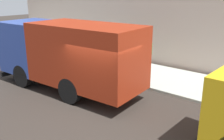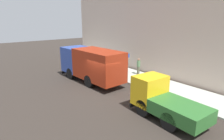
{
  "view_description": "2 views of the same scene",
  "coord_description": "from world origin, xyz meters",
  "px_view_note": "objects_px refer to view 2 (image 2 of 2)",
  "views": [
    {
      "loc": [
        -6.58,
        -6.11,
        4.4
      ],
      "look_at": [
        1.0,
        0.15,
        1.34
      ],
      "focal_mm": 40.63,
      "sensor_mm": 36.0,
      "label": 1
    },
    {
      "loc": [
        -8.43,
        -12.45,
        5.83
      ],
      "look_at": [
        1.54,
        0.41,
        1.43
      ],
      "focal_mm": 31.04,
      "sensor_mm": 36.0,
      "label": 2
    }
  ],
  "objects_px": {
    "small_flatbed_truck": "(163,100)",
    "street_sign_post": "(128,64)",
    "large_utility_truck": "(91,63)",
    "pedestrian_third": "(122,64)",
    "traffic_cone_orange": "(96,65)",
    "pedestrian_walking": "(123,63)",
    "pedestrian_standing": "(138,66)"
  },
  "relations": [
    {
      "from": "large_utility_truck",
      "to": "pedestrian_third",
      "type": "relative_size",
      "value": 4.34
    },
    {
      "from": "traffic_cone_orange",
      "to": "pedestrian_third",
      "type": "bearing_deg",
      "value": -72.24
    },
    {
      "from": "pedestrian_standing",
      "to": "pedestrian_third",
      "type": "bearing_deg",
      "value": 48.12
    },
    {
      "from": "pedestrian_standing",
      "to": "traffic_cone_orange",
      "type": "distance_m",
      "value": 5.44
    },
    {
      "from": "small_flatbed_truck",
      "to": "pedestrian_walking",
      "type": "distance_m",
      "value": 10.38
    },
    {
      "from": "small_flatbed_truck",
      "to": "pedestrian_third",
      "type": "relative_size",
      "value": 2.74
    },
    {
      "from": "pedestrian_standing",
      "to": "traffic_cone_orange",
      "type": "xyz_separation_m",
      "value": [
        -1.98,
        5.03,
        -0.57
      ]
    },
    {
      "from": "pedestrian_third",
      "to": "pedestrian_walking",
      "type": "bearing_deg",
      "value": -170.71
    },
    {
      "from": "pedestrian_walking",
      "to": "pedestrian_standing",
      "type": "distance_m",
      "value": 2.14
    },
    {
      "from": "traffic_cone_orange",
      "to": "street_sign_post",
      "type": "xyz_separation_m",
      "value": [
        -0.12,
        -5.68,
        1.17
      ]
    },
    {
      "from": "street_sign_post",
      "to": "large_utility_truck",
      "type": "bearing_deg",
      "value": 144.75
    },
    {
      "from": "small_flatbed_truck",
      "to": "street_sign_post",
      "type": "distance_m",
      "value": 7.14
    },
    {
      "from": "pedestrian_walking",
      "to": "pedestrian_standing",
      "type": "xyz_separation_m",
      "value": [
        0.34,
        -2.11,
        0.02
      ]
    },
    {
      "from": "small_flatbed_truck",
      "to": "pedestrian_standing",
      "type": "xyz_separation_m",
      "value": [
        5.12,
        7.1,
        -0.07
      ]
    },
    {
      "from": "traffic_cone_orange",
      "to": "large_utility_truck",
      "type": "bearing_deg",
      "value": -128.36
    },
    {
      "from": "traffic_cone_orange",
      "to": "street_sign_post",
      "type": "distance_m",
      "value": 5.8
    },
    {
      "from": "traffic_cone_orange",
      "to": "small_flatbed_truck",
      "type": "bearing_deg",
      "value": -104.5
    },
    {
      "from": "pedestrian_third",
      "to": "street_sign_post",
      "type": "distance_m",
      "value": 2.65
    },
    {
      "from": "small_flatbed_truck",
      "to": "street_sign_post",
      "type": "bearing_deg",
      "value": 66.97
    },
    {
      "from": "pedestrian_third",
      "to": "traffic_cone_orange",
      "type": "distance_m",
      "value": 3.62
    },
    {
      "from": "pedestrian_standing",
      "to": "street_sign_post",
      "type": "xyz_separation_m",
      "value": [
        -2.1,
        -0.65,
        0.6
      ]
    },
    {
      "from": "large_utility_truck",
      "to": "pedestrian_third",
      "type": "distance_m",
      "value": 4.09
    },
    {
      "from": "pedestrian_third",
      "to": "street_sign_post",
      "type": "xyz_separation_m",
      "value": [
        -1.21,
        -2.28,
        0.59
      ]
    },
    {
      "from": "small_flatbed_truck",
      "to": "large_utility_truck",
      "type": "bearing_deg",
      "value": 90.61
    },
    {
      "from": "small_flatbed_truck",
      "to": "pedestrian_standing",
      "type": "distance_m",
      "value": 8.75
    },
    {
      "from": "street_sign_post",
      "to": "pedestrian_standing",
      "type": "bearing_deg",
      "value": 17.1
    },
    {
      "from": "large_utility_truck",
      "to": "pedestrian_third",
      "type": "bearing_deg",
      "value": 0.86
    },
    {
      "from": "pedestrian_walking",
      "to": "pedestrian_standing",
      "type": "bearing_deg",
      "value": -178.74
    },
    {
      "from": "pedestrian_standing",
      "to": "pedestrian_third",
      "type": "xyz_separation_m",
      "value": [
        -0.9,
        1.63,
        0.01
      ]
    },
    {
      "from": "small_flatbed_truck",
      "to": "pedestrian_walking",
      "type": "bearing_deg",
      "value": 64.59
    },
    {
      "from": "small_flatbed_truck",
      "to": "traffic_cone_orange",
      "type": "bearing_deg",
      "value": 77.55
    },
    {
      "from": "pedestrian_walking",
      "to": "traffic_cone_orange",
      "type": "xyz_separation_m",
      "value": [
        -1.65,
        2.92,
        -0.54
      ]
    }
  ]
}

